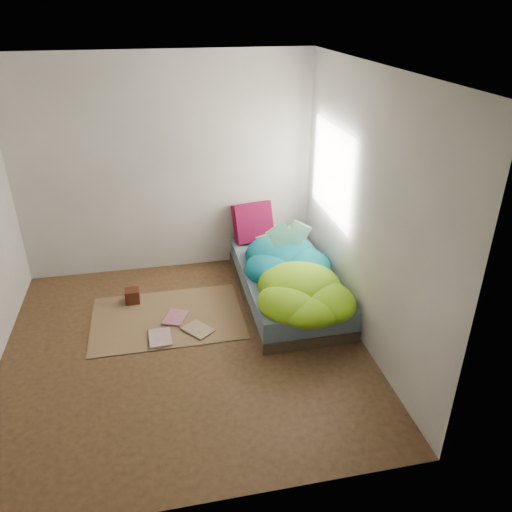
{
  "coord_description": "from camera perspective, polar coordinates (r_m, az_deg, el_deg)",
  "views": [
    {
      "loc": [
        -0.12,
        -4.02,
        3.07
      ],
      "look_at": [
        0.87,
        0.75,
        0.55
      ],
      "focal_mm": 35.0,
      "sensor_mm": 36.0,
      "label": 1
    }
  ],
  "objects": [
    {
      "name": "ground",
      "position": [
        5.06,
        -8.05,
        -10.3
      ],
      "size": [
        3.5,
        3.5,
        0.0
      ],
      "primitive_type": "cube",
      "color": "#3E2918",
      "rests_on": "ground"
    },
    {
      "name": "room_walls",
      "position": [
        4.28,
        -9.3,
        7.28
      ],
      "size": [
        3.54,
        3.54,
        2.62
      ],
      "color": "#B3B1AA",
      "rests_on": "ground"
    },
    {
      "name": "bed",
      "position": [
        5.72,
        3.52,
        -3.19
      ],
      "size": [
        1.0,
        2.0,
        0.34
      ],
      "color": "#382C1E",
      "rests_on": "ground"
    },
    {
      "name": "duvet",
      "position": [
        5.37,
        4.22,
        -1.21
      ],
      "size": [
        0.96,
        1.84,
        0.34
      ],
      "primitive_type": null,
      "color": "#086882",
      "rests_on": "bed"
    },
    {
      "name": "rug",
      "position": [
        5.51,
        -10.08,
        -6.95
      ],
      "size": [
        1.6,
        1.1,
        0.01
      ],
      "primitive_type": "cube",
      "color": "brown",
      "rests_on": "ground"
    },
    {
      "name": "pillow_floral",
      "position": [
        6.31,
        2.08,
        2.33
      ],
      "size": [
        0.65,
        0.57,
        0.12
      ],
      "primitive_type": "cube",
      "rotation": [
        0.0,
        0.0,
        -0.49
      ],
      "color": "beige",
      "rests_on": "bed"
    },
    {
      "name": "pillow_magenta",
      "position": [
        6.25,
        -0.34,
        3.88
      ],
      "size": [
        0.5,
        0.24,
        0.48
      ],
      "primitive_type": "cube",
      "rotation": [
        0.0,
        0.0,
        0.18
      ],
      "color": "#490422",
      "rests_on": "bed"
    },
    {
      "name": "open_book",
      "position": [
        5.58,
        3.84,
        3.35
      ],
      "size": [
        0.42,
        0.1,
        0.25
      ],
      "primitive_type": null,
      "rotation": [
        0.0,
        0.0,
        0.03
      ],
      "color": "green",
      "rests_on": "duvet"
    },
    {
      "name": "wooden_box",
      "position": [
        5.81,
        -13.95,
        -4.44
      ],
      "size": [
        0.16,
        0.16,
        0.15
      ],
      "primitive_type": "cube",
      "rotation": [
        0.0,
        0.0,
        0.02
      ],
      "color": "#3E180E",
      "rests_on": "rug"
    },
    {
      "name": "floor_book_a",
      "position": [
        5.19,
        -12.13,
        -9.3
      ],
      "size": [
        0.24,
        0.31,
        0.02
      ],
      "primitive_type": "imported",
      "rotation": [
        0.0,
        0.0,
        0.04
      ],
      "color": "silver",
      "rests_on": "rug"
    },
    {
      "name": "floor_book_b",
      "position": [
        5.49,
        -10.29,
        -6.83
      ],
      "size": [
        0.31,
        0.35,
        0.03
      ],
      "primitive_type": "imported",
      "rotation": [
        0.0,
        0.0,
        -0.4
      ],
      "color": "#CA748C",
      "rests_on": "rug"
    },
    {
      "name": "floor_book_c",
      "position": [
        5.19,
        -7.51,
        -8.9
      ],
      "size": [
        0.35,
        0.37,
        0.02
      ],
      "primitive_type": "imported",
      "rotation": [
        0.0,
        0.0,
        0.66
      ],
      "color": "tan",
      "rests_on": "rug"
    }
  ]
}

